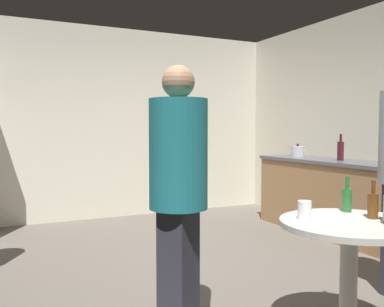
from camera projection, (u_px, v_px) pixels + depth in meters
The scene contains 10 objects.
ground_plane at pixel (175, 280), 3.67m from camera, with size 5.20×5.20×0.10m, color #5B544C.
wall_back at pixel (101, 123), 5.95m from camera, with size 5.32×0.06×2.70m, color beige.
kitchen_counter at pixel (333, 197), 5.05m from camera, with size 0.64×2.17×0.90m.
kettle at pixel (298, 152), 5.54m from camera, with size 0.24×0.17×0.18m.
wine_bottle_on_counter at pixel (341, 150), 4.93m from camera, with size 0.08×0.08×0.31m.
foreground_table at pixel (349, 239), 2.44m from camera, with size 0.80×0.80×0.73m.
beer_bottle_brown at pixel (373, 205), 2.51m from camera, with size 0.06×0.06×0.23m.
beer_bottle_green at pixel (347, 199), 2.71m from camera, with size 0.06×0.06×0.23m.
plastic_cup_white at pixel (304, 210), 2.48m from camera, with size 0.08×0.08×0.11m, color white.
person_in_teal_shirt at pixel (178, 183), 2.45m from camera, with size 0.48×0.48×1.63m.
Camera 1 is at (-1.43, -3.31, 1.27)m, focal length 39.43 mm.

